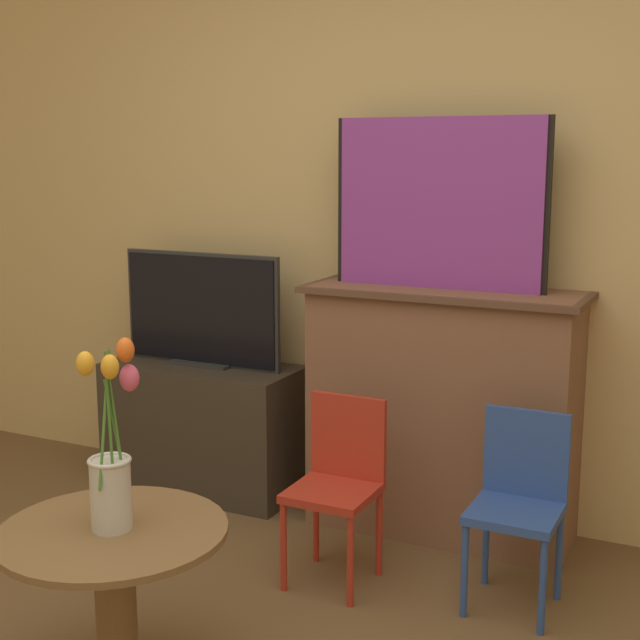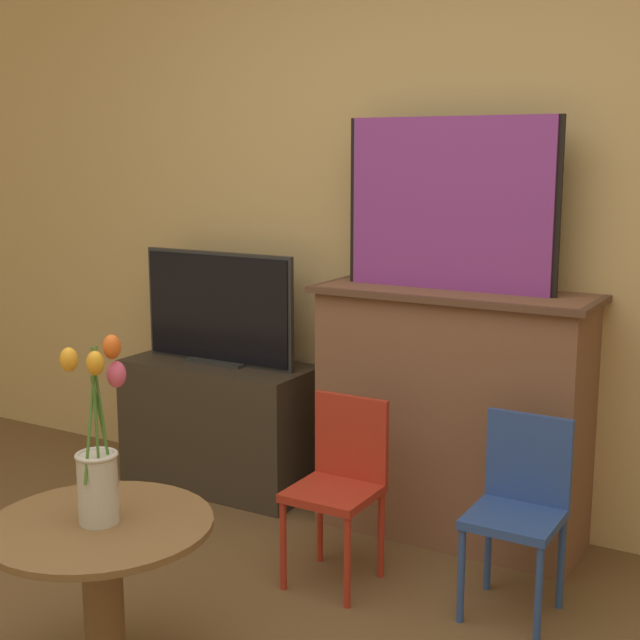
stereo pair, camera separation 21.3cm
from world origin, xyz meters
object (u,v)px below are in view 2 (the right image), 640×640
object	(u,v)px
chair_blue	(520,501)
vase_tulips	(98,461)
painting	(449,204)
tv_monitor	(218,310)
chair_red	(340,477)

from	to	relation	value
chair_blue	vase_tulips	size ratio (longest dim) A/B	1.24
painting	chair_blue	bearing A→B (deg)	-44.53
tv_monitor	chair_red	distance (m)	1.15
chair_blue	vase_tulips	world-z (taller)	vase_tulips
chair_red	vase_tulips	world-z (taller)	vase_tulips
chair_blue	vase_tulips	xyz separation A→B (m)	(-0.87, -1.04, 0.31)
chair_red	vase_tulips	xyz separation A→B (m)	(-0.24, -0.94, 0.31)
chair_red	chair_blue	distance (m)	0.63
tv_monitor	vase_tulips	distance (m)	1.62
vase_tulips	chair_red	bearing A→B (deg)	75.55
chair_blue	chair_red	bearing A→B (deg)	-170.50
chair_red	chair_blue	xyz separation A→B (m)	(0.62, 0.10, 0.00)
tv_monitor	chair_blue	xyz separation A→B (m)	(1.55, -0.42, -0.45)
painting	chair_blue	size ratio (longest dim) A/B	1.29
tv_monitor	vase_tulips	world-z (taller)	tv_monitor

